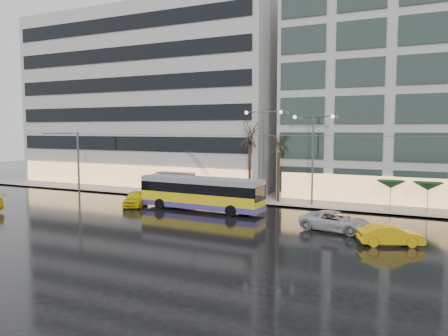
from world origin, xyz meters
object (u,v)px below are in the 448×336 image
Objects in this scene: trolleybus at (201,194)px; bus_shelter at (174,178)px; street_lamp_near at (263,143)px; taxi_a at (136,198)px.

trolleybus reaches higher than bus_shelter.
street_lamp_near reaches higher than bus_shelter.
street_lamp_near is at bearing 10.85° from taxi_a.
bus_shelter is 0.47× the size of street_lamp_near.
taxi_a is at bearing -174.25° from trolleybus.
trolleybus is 9.34m from bus_shelter.
street_lamp_near is (3.56, 6.47, 4.52)m from trolleybus.
street_lamp_near is at bearing 61.18° from trolleybus.
bus_shelter is at bearing 137.01° from trolleybus.
trolleybus is 6.81m from taxi_a.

